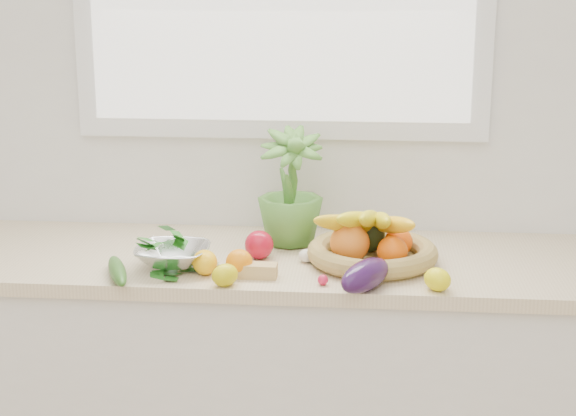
# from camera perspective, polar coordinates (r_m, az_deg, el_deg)

# --- Properties ---
(back_wall) EXTENTS (4.50, 0.02, 2.70)m
(back_wall) POSITION_cam_1_polar(r_m,az_deg,el_deg) (2.81, -0.43, 7.62)
(back_wall) COLOR white
(back_wall) RESTS_ON ground
(counter_cabinet) EXTENTS (2.20, 0.58, 0.86)m
(counter_cabinet) POSITION_cam_1_polar(r_m,az_deg,el_deg) (2.79, -1.01, -12.25)
(counter_cabinet) COLOR silver
(counter_cabinet) RESTS_ON ground
(countertop) EXTENTS (2.24, 0.62, 0.04)m
(countertop) POSITION_cam_1_polar(r_m,az_deg,el_deg) (2.62, -1.05, -3.46)
(countertop) COLOR beige
(countertop) RESTS_ON counter_cabinet
(orange_loose) EXTENTS (0.09, 0.09, 0.07)m
(orange_loose) POSITION_cam_1_polar(r_m,az_deg,el_deg) (2.43, -3.17, -3.55)
(orange_loose) COLOR orange
(orange_loose) RESTS_ON countertop
(lemon_a) EXTENTS (0.09, 0.10, 0.07)m
(lemon_a) POSITION_cam_1_polar(r_m,az_deg,el_deg) (2.45, -5.39, -3.52)
(lemon_a) COLOR #F7B00D
(lemon_a) RESTS_ON countertop
(lemon_b) EXTENTS (0.10, 0.10, 0.06)m
(lemon_b) POSITION_cam_1_polar(r_m,az_deg,el_deg) (2.35, -4.10, -4.35)
(lemon_b) COLOR #D2C30B
(lemon_b) RESTS_ON countertop
(lemon_c) EXTENTS (0.10, 0.10, 0.06)m
(lemon_c) POSITION_cam_1_polar(r_m,az_deg,el_deg) (2.35, 9.63, -4.57)
(lemon_c) COLOR yellow
(lemon_c) RESTS_ON countertop
(apple) EXTENTS (0.11, 0.11, 0.08)m
(apple) POSITION_cam_1_polar(r_m,az_deg,el_deg) (2.57, -1.88, -2.39)
(apple) COLOR #AC0D22
(apple) RESTS_ON countertop
(ginger) EXTENTS (0.12, 0.05, 0.04)m
(ginger) POSITION_cam_1_polar(r_m,az_deg,el_deg) (2.42, -2.15, -4.06)
(ginger) COLOR tan
(ginger) RESTS_ON countertop
(garlic_a) EXTENTS (0.06, 0.06, 0.04)m
(garlic_a) POSITION_cam_1_polar(r_m,az_deg,el_deg) (2.54, 1.20, -3.11)
(garlic_a) COLOR silver
(garlic_a) RESTS_ON countertop
(garlic_b) EXTENTS (0.07, 0.07, 0.05)m
(garlic_b) POSITION_cam_1_polar(r_m,az_deg,el_deg) (2.54, 6.45, -3.11)
(garlic_b) COLOR silver
(garlic_b) RESTS_ON countertop
(garlic_c) EXTENTS (0.06, 0.06, 0.05)m
(garlic_c) POSITION_cam_1_polar(r_m,az_deg,el_deg) (2.51, 7.14, -3.35)
(garlic_c) COLOR silver
(garlic_c) RESTS_ON countertop
(eggplant) EXTENTS (0.17, 0.22, 0.08)m
(eggplant) POSITION_cam_1_polar(r_m,az_deg,el_deg) (2.32, 5.03, -4.36)
(eggplant) COLOR #2C103E
(eggplant) RESTS_ON countertop
(cucumber) EXTENTS (0.13, 0.24, 0.04)m
(cucumber) POSITION_cam_1_polar(r_m,az_deg,el_deg) (2.45, -10.97, -4.00)
(cucumber) COLOR #29591A
(cucumber) RESTS_ON countertop
(radish) EXTENTS (0.03, 0.03, 0.03)m
(radish) POSITION_cam_1_polar(r_m,az_deg,el_deg) (2.36, 2.27, -4.67)
(radish) COLOR red
(radish) RESTS_ON countertop
(potted_herb) EXTENTS (0.23, 0.23, 0.35)m
(potted_herb) POSITION_cam_1_polar(r_m,az_deg,el_deg) (2.67, 0.15, 1.40)
(potted_herb) COLOR #4B8530
(potted_herb) RESTS_ON countertop
(fruit_basket) EXTENTS (0.44, 0.44, 0.19)m
(fruit_basket) POSITION_cam_1_polar(r_m,az_deg,el_deg) (2.53, 5.41, -2.42)
(fruit_basket) COLOR tan
(fruit_basket) RESTS_ON countertop
(colander_with_spinach) EXTENTS (0.21, 0.21, 0.11)m
(colander_with_spinach) POSITION_cam_1_polar(r_m,az_deg,el_deg) (2.50, -7.47, -2.68)
(colander_with_spinach) COLOR white
(colander_with_spinach) RESTS_ON countertop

